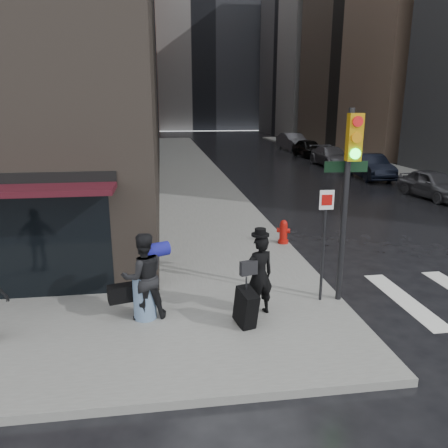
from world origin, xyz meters
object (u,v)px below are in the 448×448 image
Objects in this scene: traffic_light at (347,181)px; parked_car_5 at (293,142)px; fire_hydrant at (283,233)px; parked_car_2 at (370,166)px; parked_car_4 at (309,148)px; parked_car_3 at (331,156)px; man_overcoat at (257,280)px; man_jeans at (143,276)px; parked_car_1 at (433,184)px.

traffic_light is 0.80× the size of parked_car_5.
fire_hydrant is 0.16× the size of parked_car_2.
traffic_light reaches higher than parked_car_4.
traffic_light is at bearing -110.98° from parked_car_4.
parked_car_5 is (0.64, 11.76, 0.13)m from parked_car_3.
traffic_light is at bearing 176.24° from man_overcoat.
parked_car_5 is at bearing -126.15° from man_jeans.
man_jeans is 36.83m from parked_car_5.
man_overcoat reaches higher than parked_car_4.
man_overcoat is 0.45× the size of traffic_light.
man_jeans is 0.45× the size of parked_car_1.
man_jeans is at bearing -132.83° from fire_hydrant.
parked_car_3 is at bearing 95.16° from parked_car_2.
fire_hydrant is 0.15× the size of parked_car_3.
parked_car_5 is (11.16, 34.54, -0.08)m from man_overcoat.
parked_car_4 is at bearing -127.16° from man_overcoat.
man_overcoat is at bearing -115.48° from parked_car_3.
parked_car_1 is (9.05, 10.58, -2.11)m from traffic_light.
man_jeans is 17.05m from parked_car_1.
parked_car_4 is (13.04, 28.43, -0.29)m from man_jeans.
man_jeans is 25.90m from parked_car_3.
parked_car_4 reaches higher than parked_car_2.
man_overcoat is at bearing -118.50° from parked_car_2.
traffic_light reaches higher than parked_car_1.
parked_car_2 is (10.67, 16.90, -0.18)m from man_overcoat.
parked_car_2 is 1.01× the size of parked_car_4.
parked_car_3 is at bearing -131.29° from man_overcoat.
man_jeans is 0.40× the size of parked_car_2.
man_overcoat is at bearing -111.87° from fire_hydrant.
parked_car_4 is (-0.16, 17.65, 0.09)m from parked_car_1.
traffic_light is 24.03m from parked_car_3.
parked_car_2 is at bearing -142.56° from man_jeans.
man_overcoat is 0.47× the size of parked_car_1.
parked_car_5 is (0.50, 17.65, 0.10)m from parked_car_2.
parked_car_1 is 0.81× the size of parked_car_3.
parked_car_2 is at bearing -96.98° from parked_car_5.
parked_car_2 is at bearing -138.76° from man_overcoat.
parked_car_2 is 17.65m from parked_car_5.
man_overcoat reaches higher than parked_car_1.
parked_car_2 is at bearing 54.30° from fire_hydrant.
parked_car_2 is 0.88× the size of parked_car_5.
parked_car_2 is (-0.31, 5.88, 0.07)m from parked_car_1.
man_jeans reaches higher than parked_car_4.
man_overcoat is at bearing -165.42° from traffic_light.
fire_hydrant is 25.64m from parked_car_4.
parked_car_5 is at bearing 92.16° from parked_car_2.
fire_hydrant is 0.17× the size of parked_car_4.
parked_car_3 is 11.78m from parked_car_5.
parked_car_5 is (9.24, 34.11, -1.94)m from traffic_light.
parked_car_1 is (9.11, 6.37, 0.19)m from fire_hydrant.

